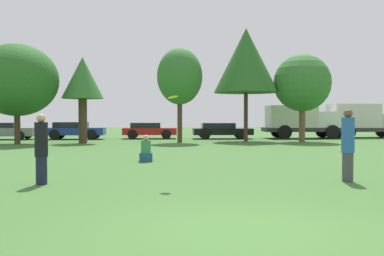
{
  "coord_description": "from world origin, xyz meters",
  "views": [
    {
      "loc": [
        -1.28,
        -5.85,
        1.59
      ],
      "look_at": [
        -0.09,
        5.93,
        1.29
      ],
      "focal_mm": 40.96,
      "sensor_mm": 36.0,
      "label": 1
    }
  ],
  "objects_px": {
    "bystander_sitting": "(146,151)",
    "tree_3": "(246,61)",
    "parked_car_blue": "(74,130)",
    "tree_0": "(17,80)",
    "delivery_truck_silver": "(361,120)",
    "tree_4": "(302,83)",
    "frisbee": "(173,97)",
    "parked_car_grey": "(4,131)",
    "delivery_truck_white": "(300,120)",
    "parked_car_black": "(221,130)",
    "person_catcher": "(348,145)",
    "parked_car_red": "(149,130)",
    "tree_2": "(180,77)",
    "tree_1": "(83,80)",
    "person_thrower": "(41,149)"
  },
  "relations": [
    {
      "from": "person_catcher",
      "to": "bystander_sitting",
      "type": "relative_size",
      "value": 1.87
    },
    {
      "from": "bystander_sitting",
      "to": "tree_3",
      "type": "bearing_deg",
      "value": 62.39
    },
    {
      "from": "person_catcher",
      "to": "parked_car_red",
      "type": "bearing_deg",
      "value": -75.23
    },
    {
      "from": "person_thrower",
      "to": "delivery_truck_silver",
      "type": "height_order",
      "value": "delivery_truck_silver"
    },
    {
      "from": "tree_3",
      "to": "parked_car_blue",
      "type": "relative_size",
      "value": 1.76
    },
    {
      "from": "person_catcher",
      "to": "parked_car_blue",
      "type": "relative_size",
      "value": 0.43
    },
    {
      "from": "person_catcher",
      "to": "tree_3",
      "type": "distance_m",
      "value": 18.15
    },
    {
      "from": "person_thrower",
      "to": "delivery_truck_white",
      "type": "distance_m",
      "value": 24.96
    },
    {
      "from": "person_thrower",
      "to": "delivery_truck_silver",
      "type": "xyz_separation_m",
      "value": [
        18.72,
        21.4,
        0.53
      ]
    },
    {
      "from": "tree_1",
      "to": "tree_4",
      "type": "distance_m",
      "value": 13.73
    },
    {
      "from": "delivery_truck_silver",
      "to": "tree_2",
      "type": "bearing_deg",
      "value": -158.86
    },
    {
      "from": "tree_3",
      "to": "parked_car_blue",
      "type": "xyz_separation_m",
      "value": [
        -11.49,
        3.82,
        -4.56
      ]
    },
    {
      "from": "person_thrower",
      "to": "parked_car_black",
      "type": "bearing_deg",
      "value": 71.72
    },
    {
      "from": "frisbee",
      "to": "tree_4",
      "type": "height_order",
      "value": "tree_4"
    },
    {
      "from": "tree_4",
      "to": "parked_car_blue",
      "type": "bearing_deg",
      "value": 163.27
    },
    {
      "from": "parked_car_black",
      "to": "frisbee",
      "type": "bearing_deg",
      "value": -100.21
    },
    {
      "from": "bystander_sitting",
      "to": "parked_car_grey",
      "type": "relative_size",
      "value": 0.22
    },
    {
      "from": "parked_car_grey",
      "to": "parked_car_blue",
      "type": "xyz_separation_m",
      "value": [
        4.85,
        -0.09,
        0.03
      ]
    },
    {
      "from": "person_thrower",
      "to": "tree_1",
      "type": "distance_m",
      "value": 16.74
    },
    {
      "from": "frisbee",
      "to": "bystander_sitting",
      "type": "relative_size",
      "value": 0.25
    },
    {
      "from": "parked_car_grey",
      "to": "tree_2",
      "type": "bearing_deg",
      "value": -18.56
    },
    {
      "from": "tree_3",
      "to": "parked_car_black",
      "type": "relative_size",
      "value": 1.69
    },
    {
      "from": "frisbee",
      "to": "parked_car_red",
      "type": "height_order",
      "value": "frisbee"
    },
    {
      "from": "tree_3",
      "to": "delivery_truck_silver",
      "type": "xyz_separation_m",
      "value": [
        9.91,
        4.13,
        -3.85
      ]
    },
    {
      "from": "tree_0",
      "to": "delivery_truck_silver",
      "type": "height_order",
      "value": "tree_0"
    },
    {
      "from": "tree_3",
      "to": "delivery_truck_silver",
      "type": "relative_size",
      "value": 1.28
    },
    {
      "from": "tree_0",
      "to": "tree_2",
      "type": "bearing_deg",
      "value": 4.42
    },
    {
      "from": "tree_1",
      "to": "parked_car_grey",
      "type": "xyz_separation_m",
      "value": [
        -6.11,
        4.77,
        -3.21
      ]
    },
    {
      "from": "frisbee",
      "to": "tree_1",
      "type": "height_order",
      "value": "tree_1"
    },
    {
      "from": "tree_4",
      "to": "parked_car_grey",
      "type": "xyz_separation_m",
      "value": [
        -19.85,
        4.6,
        -3.1
      ]
    },
    {
      "from": "person_thrower",
      "to": "tree_3",
      "type": "relative_size",
      "value": 0.23
    },
    {
      "from": "person_thrower",
      "to": "bystander_sitting",
      "type": "relative_size",
      "value": 1.74
    },
    {
      "from": "person_thrower",
      "to": "bystander_sitting",
      "type": "bearing_deg",
      "value": 66.73
    },
    {
      "from": "tree_4",
      "to": "parked_car_blue",
      "type": "height_order",
      "value": "tree_4"
    },
    {
      "from": "person_thrower",
      "to": "tree_0",
      "type": "bearing_deg",
      "value": 110.1
    },
    {
      "from": "tree_0",
      "to": "delivery_truck_white",
      "type": "relative_size",
      "value": 1.03
    },
    {
      "from": "frisbee",
      "to": "parked_car_grey",
      "type": "height_order",
      "value": "frisbee"
    },
    {
      "from": "person_thrower",
      "to": "delivery_truck_white",
      "type": "bearing_deg",
      "value": 58.93
    },
    {
      "from": "tree_1",
      "to": "parked_car_red",
      "type": "bearing_deg",
      "value": 51.35
    },
    {
      "from": "tree_1",
      "to": "tree_2",
      "type": "distance_m",
      "value": 5.89
    },
    {
      "from": "tree_0",
      "to": "parked_car_red",
      "type": "height_order",
      "value": "tree_0"
    },
    {
      "from": "tree_2",
      "to": "delivery_truck_silver",
      "type": "bearing_deg",
      "value": 18.72
    },
    {
      "from": "parked_car_blue",
      "to": "parked_car_red",
      "type": "xyz_separation_m",
      "value": [
        5.24,
        0.3,
        -0.03
      ]
    },
    {
      "from": "frisbee",
      "to": "bystander_sitting",
      "type": "bearing_deg",
      "value": 97.02
    },
    {
      "from": "person_thrower",
      "to": "parked_car_red",
      "type": "distance_m",
      "value": 21.54
    },
    {
      "from": "tree_2",
      "to": "tree_3",
      "type": "height_order",
      "value": "tree_3"
    },
    {
      "from": "frisbee",
      "to": "tree_4",
      "type": "bearing_deg",
      "value": 61.28
    },
    {
      "from": "tree_1",
      "to": "tree_2",
      "type": "height_order",
      "value": "tree_2"
    },
    {
      "from": "tree_1",
      "to": "parked_car_black",
      "type": "relative_size",
      "value": 1.2
    },
    {
      "from": "delivery_truck_silver",
      "to": "parked_car_black",
      "type": "bearing_deg",
      "value": -173.97
    }
  ]
}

